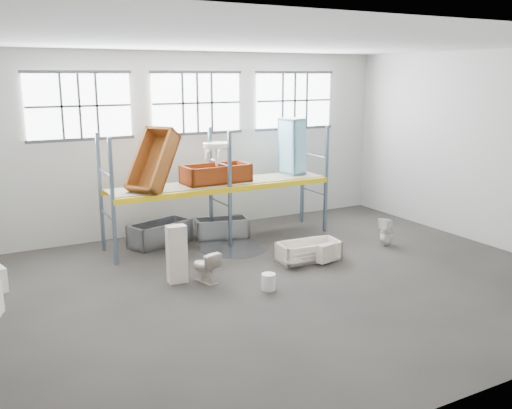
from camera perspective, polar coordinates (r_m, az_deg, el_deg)
floor at (r=12.31m, az=3.37°, el=-7.99°), size 12.00×10.00×0.10m
ceiling at (r=11.50m, az=3.72°, el=16.44°), size 12.00×10.00×0.10m
wall_back at (r=16.10m, az=-6.09°, el=6.34°), size 12.00×0.10×5.00m
wall_front at (r=7.92m, az=23.30°, el=-1.69°), size 12.00×0.10×5.00m
wall_right at (r=15.68m, az=22.72°, el=5.23°), size 0.10×10.00×5.00m
window_left at (r=14.97m, az=-17.56°, el=9.54°), size 2.60×0.04×1.60m
window_mid at (r=15.91m, az=-6.03°, el=10.24°), size 2.60×0.04×1.60m
window_right at (r=17.39m, az=3.92°, el=10.52°), size 2.60×0.04×1.60m
rack_upright_la at (r=13.32m, az=-14.37°, el=0.22°), size 0.08×0.08×3.00m
rack_upright_lb at (r=14.46m, az=-15.56°, el=1.15°), size 0.08×0.08×3.00m
rack_upright_ma at (r=14.32m, az=-2.68°, el=1.51°), size 0.08×0.08×3.00m
rack_upright_mb at (r=15.39m, az=-4.64°, el=2.29°), size 0.08×0.08×3.00m
rack_upright_ra at (r=15.83m, az=7.14°, el=2.54°), size 0.08×0.08×3.00m
rack_upright_rb at (r=16.80m, az=4.76°, el=3.21°), size 0.08×0.08×3.00m
rack_beam_front at (r=14.32m, az=-2.68°, el=1.51°), size 6.00×0.10×0.14m
rack_beam_back at (r=15.39m, az=-4.64°, el=2.29°), size 6.00×0.10×0.14m
shelf_deck at (r=14.83m, az=-3.70°, el=2.22°), size 5.90×1.10×0.03m
wet_patch at (r=14.52m, az=-2.27°, el=-4.43°), size 1.80×1.80×0.00m
bathtub_beige at (r=13.61m, az=5.39°, el=-4.72°), size 1.57×0.84×0.45m
cistern_spare at (r=13.30m, az=7.09°, el=-4.93°), size 0.48×0.31×0.42m
sink_in_tub at (r=12.96m, az=3.80°, el=-5.91°), size 0.43×0.43×0.14m
toilet_beige at (r=12.16m, az=-5.18°, el=-6.29°), size 0.55×0.76×0.69m
cistern_tall at (r=12.12m, az=-8.07°, el=-5.03°), size 0.42×0.29×1.26m
toilet_white at (r=15.02m, az=13.14°, el=-2.71°), size 0.38×0.37×0.74m
steel_tub_left at (r=14.97m, az=-9.73°, el=-2.90°), size 1.78×1.24×0.60m
steel_tub_right at (r=15.43m, az=-3.55°, el=-2.38°), size 1.55×0.98×0.53m
rust_tub_flat at (r=14.78m, az=-4.09°, el=3.11°), size 1.81×0.91×0.50m
rust_tub_tilted at (r=13.98m, az=-10.45°, el=4.33°), size 1.58×1.44×1.67m
sink_on_shelf at (r=14.55m, az=-4.02°, el=4.06°), size 0.75×0.61×0.62m
blue_tub_upright at (r=15.98m, az=3.68°, el=5.96°), size 0.56×0.78×1.59m
bucket at (r=11.74m, az=1.27°, el=-7.87°), size 0.38×0.38×0.34m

